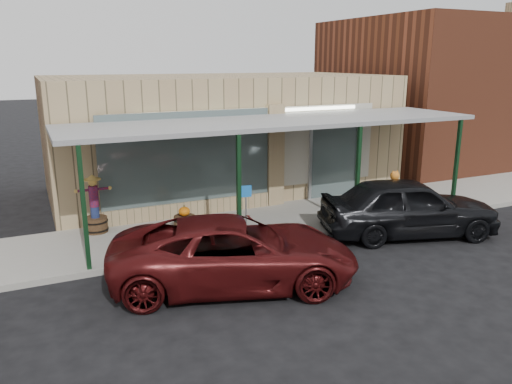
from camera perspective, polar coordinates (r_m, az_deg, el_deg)
name	(u,v)px	position (r m, az deg, el deg)	size (l,w,h in m)	color
ground	(346,268)	(12.02, 10.22, -8.59)	(120.00, 120.00, 0.00)	black
sidewalk	(276,222)	(14.87, 2.30, -3.41)	(40.00, 3.20, 0.15)	gray
storefront	(220,134)	(18.49, -4.12, 6.60)	(12.00, 6.25, 4.20)	tan
awning	(278,123)	(14.20, 2.50, 7.86)	(12.00, 3.00, 3.04)	gray
block_buildings_near	(258,85)	(20.06, 0.19, 12.08)	(61.00, 8.00, 8.00)	brown
barrel_scarecrow	(95,213)	(14.31, -17.92, -2.28)	(0.96, 0.79, 1.62)	#4D371E
barrel_pumpkin	(185,221)	(14.04, -8.16, -3.29)	(0.76, 0.76, 0.70)	#4D371E
handicap_sign	(246,205)	(12.92, -1.16, -1.51)	(0.30, 0.05, 1.47)	gray
parked_sedan	(408,207)	(14.37, 17.03, -1.62)	(5.17, 3.23, 1.68)	black
car_maroon	(235,252)	(10.81, -2.46, -6.87)	(2.44, 5.29, 1.47)	#470E0F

